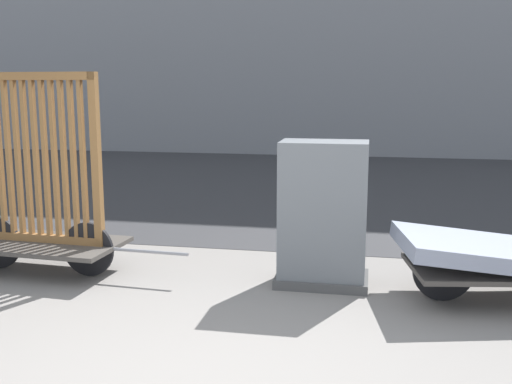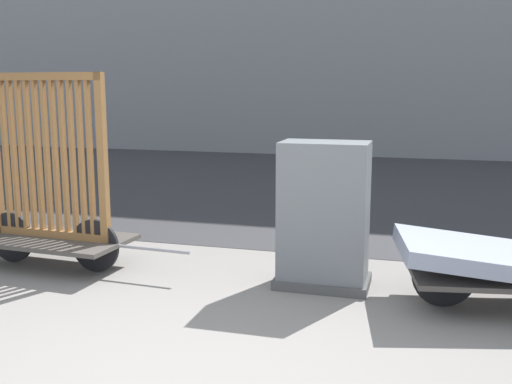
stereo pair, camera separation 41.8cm
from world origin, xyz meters
TOP-DOWN VIEW (x-y plane):
  - road_strip at (0.00, 7.42)m, footprint 56.00×8.72m
  - bike_cart_with_bedframe at (-2.00, 1.99)m, footprint 2.18×0.87m
  - bike_cart_with_mattress at (2.00, 1.99)m, footprint 2.30×1.15m
  - utility_cabinet at (0.55, 2.14)m, footprint 0.79×0.51m

SIDE VIEW (x-z plane):
  - road_strip at x=0.00m, z-range 0.00..0.01m
  - bike_cart_with_mattress at x=2.00m, z-range 0.08..0.63m
  - utility_cabinet at x=0.55m, z-range -0.04..1.20m
  - bike_cart_with_bedframe at x=-2.00m, z-range -0.28..1.53m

